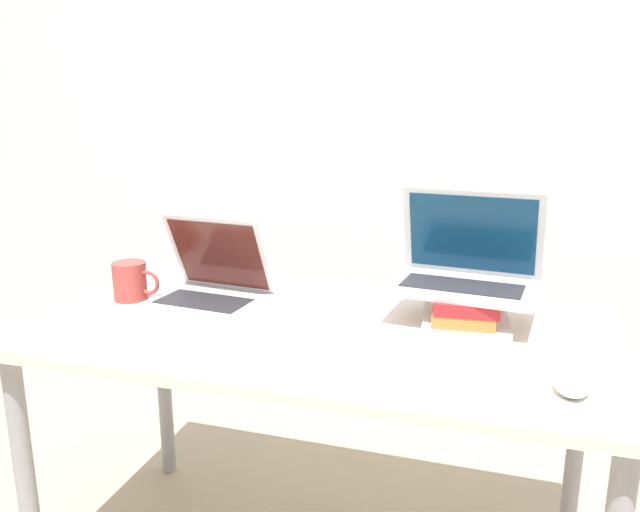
# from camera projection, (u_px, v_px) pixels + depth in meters

# --- Properties ---
(wall_back) EXTENTS (8.00, 0.05, 2.70)m
(wall_back) POSITION_uv_depth(u_px,v_px,m) (398.00, 94.00, 2.43)
(wall_back) COLOR silver
(wall_back) RESTS_ON ground_plane
(desk) EXTENTS (1.49, 0.79, 0.77)m
(desk) POSITION_uv_depth(u_px,v_px,m) (319.00, 353.00, 1.63)
(desk) COLOR beige
(desk) RESTS_ON ground_plane
(laptop_left) EXTENTS (0.33, 0.28, 0.25)m
(laptop_left) POSITION_uv_depth(u_px,v_px,m) (211.00, 286.00, 1.76)
(laptop_left) COLOR silver
(laptop_left) RESTS_ON desk
(book_stack) EXTENTS (0.24, 0.25, 0.08)m
(book_stack) POSITION_uv_depth(u_px,v_px,m) (465.00, 309.00, 1.60)
(book_stack) COLOR white
(book_stack) RESTS_ON desk
(laptop_on_books) EXTENTS (0.39, 0.28, 0.25)m
(laptop_on_books) POSITION_uv_depth(u_px,v_px,m) (466.00, 269.00, 1.62)
(laptop_on_books) COLOR #B2B2B7
(laptop_on_books) RESTS_ON book_stack
(wireless_keyboard) EXTENTS (0.30, 0.14, 0.01)m
(wireless_keyboard) POSITION_uv_depth(u_px,v_px,m) (455.00, 382.00, 1.26)
(wireless_keyboard) COLOR white
(wireless_keyboard) RESTS_ON desk
(mouse) EXTENTS (0.07, 0.10, 0.03)m
(mouse) POSITION_uv_depth(u_px,v_px,m) (571.00, 385.00, 1.23)
(mouse) COLOR white
(mouse) RESTS_ON desk
(mug) EXTENTS (0.14, 0.10, 0.11)m
(mug) POSITION_uv_depth(u_px,v_px,m) (131.00, 281.00, 1.79)
(mug) COLOR #9E3833
(mug) RESTS_ON desk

